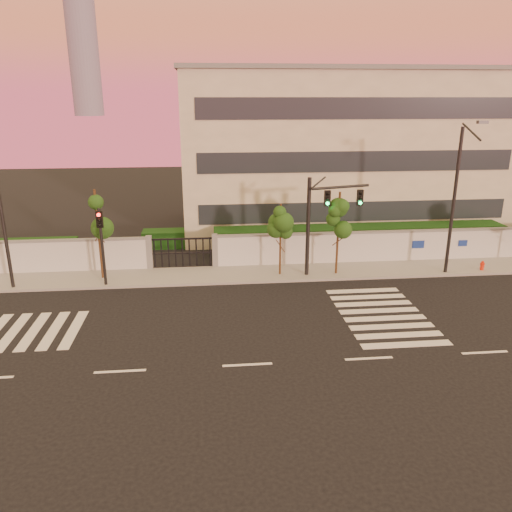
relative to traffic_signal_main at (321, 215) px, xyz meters
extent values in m
plane|color=black|center=(-5.12, -9.86, -3.74)|extent=(120.00, 120.00, 0.00)
cube|color=gray|center=(-5.12, 0.64, -3.67)|extent=(60.00, 3.00, 0.15)
cube|color=silver|center=(9.38, 2.14, -2.74)|extent=(31.00, 0.30, 2.00)
cube|color=slate|center=(9.38, 2.14, -1.68)|extent=(31.00, 0.36, 0.12)
cube|color=slate|center=(-10.12, 2.14, -2.64)|extent=(0.35, 0.35, 2.20)
cube|color=slate|center=(-6.12, 2.14, -2.64)|extent=(0.35, 0.35, 2.20)
cube|color=#133710|center=(3.88, 4.64, -2.84)|extent=(20.00, 2.00, 1.80)
cube|color=#133710|center=(-8.12, 7.14, -3.14)|extent=(6.00, 1.50, 1.20)
cube|color=#B9B09C|center=(3.88, 12.14, 2.26)|extent=(24.00, 12.00, 12.00)
cube|color=#262D38|center=(3.88, 6.12, -1.24)|extent=(22.00, 0.08, 1.40)
cube|color=#262D38|center=(3.88, 6.12, 2.26)|extent=(22.00, 0.08, 1.40)
cube|color=#262D38|center=(3.88, 6.12, 5.76)|extent=(22.00, 0.08, 1.40)
cube|color=slate|center=(3.88, 12.14, 8.36)|extent=(24.40, 12.40, 0.30)
cylinder|color=slate|center=(-70.12, 270.14, 51.26)|extent=(16.00, 16.00, 110.00)
cube|color=silver|center=(-15.52, -5.86, -3.73)|extent=(0.50, 4.00, 0.02)
cube|color=silver|center=(-14.62, -5.86, -3.73)|extent=(0.50, 4.00, 0.02)
cube|color=silver|center=(-13.72, -5.86, -3.73)|extent=(0.50, 4.00, 0.02)
cube|color=silver|center=(-12.82, -5.86, -3.73)|extent=(0.50, 4.00, 0.02)
cube|color=silver|center=(1.88, -8.86, -3.73)|extent=(4.00, 0.50, 0.02)
cube|color=silver|center=(1.88, -7.96, -3.73)|extent=(4.00, 0.50, 0.02)
cube|color=silver|center=(1.88, -7.06, -3.73)|extent=(4.00, 0.50, 0.02)
cube|color=silver|center=(1.88, -6.16, -3.73)|extent=(4.00, 0.50, 0.02)
cube|color=silver|center=(1.88, -5.26, -3.73)|extent=(4.00, 0.50, 0.02)
cube|color=silver|center=(1.88, -4.36, -3.73)|extent=(4.00, 0.50, 0.02)
cube|color=silver|center=(1.88, -3.46, -3.73)|extent=(4.00, 0.50, 0.02)
cube|color=silver|center=(1.88, -2.56, -3.73)|extent=(4.00, 0.50, 0.02)
cube|color=silver|center=(-10.12, -9.86, -3.74)|extent=(2.00, 0.15, 0.01)
cube|color=silver|center=(-5.12, -9.86, -3.74)|extent=(2.00, 0.15, 0.01)
cube|color=silver|center=(-0.12, -9.86, -3.74)|extent=(2.00, 0.15, 0.01)
cube|color=silver|center=(4.88, -9.86, -3.74)|extent=(2.00, 0.15, 0.01)
cylinder|color=#382314|center=(-12.71, 0.67, -1.07)|extent=(0.13, 0.13, 5.35)
sphere|color=#1F4012|center=(-12.71, 0.67, 0.53)|extent=(1.21, 1.21, 1.21)
sphere|color=#1F4012|center=(-12.32, 0.89, -0.27)|extent=(0.93, 0.93, 0.93)
sphere|color=#1F4012|center=(-13.04, 0.50, 0.00)|extent=(0.88, 0.88, 0.88)
cylinder|color=#382314|center=(-2.32, 0.25, -1.54)|extent=(0.12, 0.12, 4.41)
sphere|color=#1F4012|center=(-2.32, 0.25, -0.22)|extent=(1.10, 1.10, 1.10)
sphere|color=#1F4012|center=(-1.97, 0.45, -0.88)|extent=(0.84, 0.84, 0.84)
sphere|color=#1F4012|center=(-2.62, 0.10, -0.66)|extent=(0.80, 0.80, 0.80)
cylinder|color=#382314|center=(1.06, 0.07, -1.21)|extent=(0.13, 0.13, 5.06)
sphere|color=#1F4012|center=(1.06, 0.07, 0.31)|extent=(1.21, 1.21, 1.21)
sphere|color=#1F4012|center=(1.44, 0.29, -0.45)|extent=(0.93, 0.93, 0.93)
sphere|color=#1F4012|center=(0.73, -0.09, -0.20)|extent=(0.88, 0.88, 0.88)
cylinder|color=black|center=(-0.75, 0.01, -0.78)|extent=(0.23, 0.23, 5.92)
cylinder|color=black|center=(1.07, 0.01, 1.61)|extent=(3.55, 1.07, 0.15)
cube|color=black|center=(0.30, -0.04, 0.98)|extent=(0.33, 0.17, 0.86)
sphere|color=#0CF259|center=(0.30, -0.15, 0.72)|extent=(0.19, 0.19, 0.19)
cube|color=black|center=(2.21, -0.04, 0.98)|extent=(0.33, 0.17, 0.86)
sphere|color=#0CF259|center=(2.21, -0.15, 0.72)|extent=(0.19, 0.19, 0.19)
cylinder|color=black|center=(-12.33, -0.49, -1.48)|extent=(0.16, 0.16, 4.52)
cube|color=black|center=(-12.33, -0.54, 0.18)|extent=(0.35, 0.18, 0.90)
sphere|color=red|center=(-12.33, -0.65, 0.46)|extent=(0.20, 0.20, 0.20)
cylinder|color=black|center=(-17.39, -0.37, 0.45)|extent=(0.19, 0.19, 8.39)
cylinder|color=black|center=(7.68, -0.40, 0.59)|extent=(0.19, 0.19, 8.67)
cylinder|color=black|center=(7.68, -1.37, 4.71)|extent=(0.11, 2.07, 0.84)
cube|color=#3F3F44|center=(7.68, -2.35, 5.25)|extent=(0.54, 0.27, 0.16)
cylinder|color=red|center=(10.06, -0.28, -3.50)|extent=(0.21, 0.21, 0.48)
cylinder|color=red|center=(10.06, -0.28, -3.21)|extent=(0.27, 0.27, 0.10)
sphere|color=red|center=(10.06, -0.28, -3.11)|extent=(0.17, 0.17, 0.17)
cylinder|color=red|center=(10.06, -0.28, -3.41)|extent=(0.28, 0.14, 0.10)
camera|label=1|loc=(-6.55, -27.47, 6.50)|focal=35.00mm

